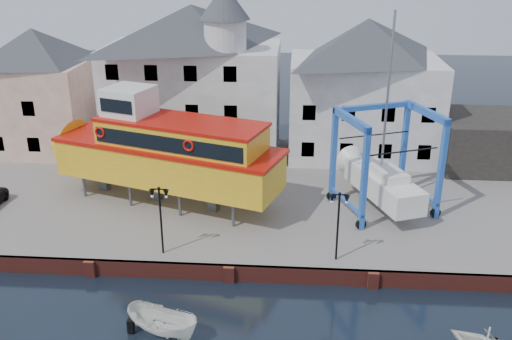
{
  "coord_description": "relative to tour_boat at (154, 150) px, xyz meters",
  "views": [
    {
      "loc": [
        3.52,
        -27.26,
        17.98
      ],
      "look_at": [
        1.0,
        7.0,
        4.0
      ],
      "focal_mm": 40.0,
      "sensor_mm": 36.0,
      "label": 1
    }
  ],
  "objects": [
    {
      "name": "hardstanding",
      "position": [
        6.02,
        2.63,
        -4.21
      ],
      "size": [
        44.0,
        22.0,
        1.0
      ],
      "primitive_type": "cube",
      "color": "slate",
      "rests_on": "ground"
    },
    {
      "name": "lamp_post_right",
      "position": [
        12.02,
        -7.17,
        -0.54
      ],
      "size": [
        1.12,
        0.32,
        4.2
      ],
      "color": "black",
      "rests_on": "hardstanding"
    },
    {
      "name": "building_white_right",
      "position": [
        15.02,
        10.62,
        1.89
      ],
      "size": [
        12.0,
        8.0,
        11.2
      ],
      "color": "#BABABA",
      "rests_on": "hardstanding"
    },
    {
      "name": "building_white_main",
      "position": [
        1.15,
        10.02,
        2.63
      ],
      "size": [
        14.0,
        8.3,
        14.0
      ],
      "color": "#BABABA",
      "rests_on": "hardstanding"
    },
    {
      "name": "lamp_post_left",
      "position": [
        2.02,
        -7.17,
        -0.54
      ],
      "size": [
        1.12,
        0.32,
        4.2
      ],
      "color": "black",
      "rests_on": "hardstanding"
    },
    {
      "name": "tour_boat",
      "position": [
        0.0,
        0.0,
        0.0
      ],
      "size": [
        18.49,
        9.89,
        7.87
      ],
      "rotation": [
        0.0,
        0.0,
        -0.33
      ],
      "color": "#59595E",
      "rests_on": "hardstanding"
    },
    {
      "name": "building_pink",
      "position": [
        -11.98,
        9.62,
        1.44
      ],
      "size": [
        8.0,
        7.0,
        10.3
      ],
      "color": "tan",
      "rests_on": "hardstanding"
    },
    {
      "name": "shed_dark",
      "position": [
        25.02,
        8.63,
        -1.71
      ],
      "size": [
        8.0,
        7.0,
        4.0
      ],
      "primitive_type": "cube",
      "color": "black",
      "rests_on": "hardstanding"
    },
    {
      "name": "motorboat_a",
      "position": [
        3.34,
        -13.17,
        -4.71
      ],
      "size": [
        4.25,
        2.89,
        1.54
      ],
      "primitive_type": "imported",
      "rotation": [
        0.0,
        0.0,
        1.18
      ],
      "color": "white",
      "rests_on": "ground"
    },
    {
      "name": "quay_wall",
      "position": [
        6.02,
        -8.27,
        -4.21
      ],
      "size": [
        44.0,
        0.47,
        1.0
      ],
      "color": "maroon",
      "rests_on": "ground"
    },
    {
      "name": "travel_lift",
      "position": [
        15.18,
        0.4,
        -1.53
      ],
      "size": [
        7.38,
        8.82,
        13.02
      ],
      "rotation": [
        0.0,
        0.0,
        0.38
      ],
      "color": "#1F40A3",
      "rests_on": "hardstanding"
    },
    {
      "name": "ground",
      "position": [
        6.02,
        -8.37,
        -4.71
      ],
      "size": [
        140.0,
        140.0,
        0.0
      ],
      "primitive_type": "plane",
      "color": "black",
      "rests_on": "ground"
    }
  ]
}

